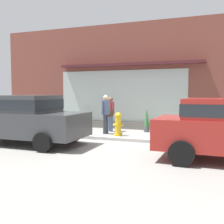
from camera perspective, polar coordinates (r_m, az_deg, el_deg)
ground_plane at (r=10.29m, az=-1.15°, el=-5.72°), size 60.00×60.00×0.00m
curb_strip at (r=10.09m, az=-1.56°, el=-5.56°), size 14.00×0.24×0.12m
storefront at (r=13.18m, az=3.87°, el=7.31°), size 14.00×0.81×5.09m
fire_hydrant at (r=10.97m, az=1.30°, el=-2.57°), size 0.41×0.38×0.96m
pedestrian_with_handbag at (r=11.46m, az=-1.28°, el=0.16°), size 0.36×0.64×1.66m
pedestrian_passerby at (r=12.15m, az=-0.29°, el=0.12°), size 0.39×0.34×1.57m
parked_car_dark_gray at (r=9.63m, az=-17.85°, el=-0.99°), size 4.02×2.05×1.67m
potted_plant_near_hydrant at (r=12.13m, az=7.36°, el=-1.87°), size 0.25×0.25×1.04m
potted_plant_window_left at (r=11.84m, az=19.53°, el=-3.07°), size 0.32×0.32×0.61m
potted_plant_doorstep at (r=13.25m, az=-7.46°, el=-1.63°), size 0.49×0.49×0.76m
potted_plant_trailing_edge at (r=14.62m, az=-15.87°, el=-1.59°), size 0.32×0.32×0.65m
potted_plant_by_entrance at (r=14.06m, az=-11.87°, el=-1.34°), size 0.27×0.27×0.93m
potted_plant_corner_tall at (r=12.08m, az=15.56°, el=-2.35°), size 0.55×0.55×0.78m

